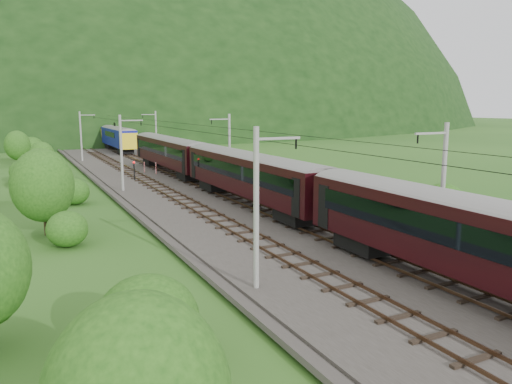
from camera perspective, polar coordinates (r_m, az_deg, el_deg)
name	(u,v)px	position (r m, az deg, el deg)	size (l,w,h in m)	color
ground	(356,275)	(28.61, 11.37, -9.25)	(600.00, 600.00, 0.00)	#28551A
railbed	(271,232)	(36.62, 1.77, -4.55)	(14.00, 220.00, 0.30)	#38332D
track_left	(242,232)	(35.53, -1.65, -4.64)	(2.40, 220.00, 0.27)	brown
track_right	(300,225)	(37.73, 5.00, -3.81)	(2.40, 220.00, 0.27)	brown
catenary_left	(122,151)	(54.52, -15.06, 4.53)	(2.54, 192.28, 8.00)	gray
catenary_right	(229,147)	(58.16, -3.12, 5.17)	(2.54, 192.28, 8.00)	gray
overhead_wires	(272,136)	(35.53, 1.83, 6.36)	(4.83, 198.00, 0.03)	black
mountain_main	(43,123)	(281.91, -23.12, 7.24)	(504.00, 360.00, 244.00)	black
train	(249,167)	(44.72, -0.79, 2.82)	(3.22, 130.52, 5.61)	black
hazard_post_near	(144,167)	(69.25, -12.64, 2.80)	(0.15, 0.15, 1.42)	red
hazard_post_far	(156,168)	(67.19, -11.36, 2.69)	(0.16, 0.16, 1.54)	red
signal	(134,169)	(62.37, -13.76, 2.57)	(0.25, 0.25, 2.28)	black
vegetation_left	(48,191)	(42.92, -22.63, 0.07)	(11.06, 144.97, 6.27)	#1E4A13
vegetation_right	(334,186)	(49.83, 8.92, 0.66)	(7.55, 103.87, 3.17)	#1E4A13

